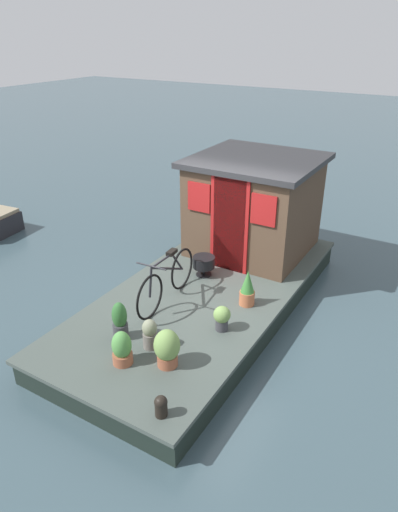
{
  "coord_description": "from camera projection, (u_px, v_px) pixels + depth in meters",
  "views": [
    {
      "loc": [
        -5.71,
        -3.29,
        4.35
      ],
      "look_at": [
        -0.2,
        0.0,
        1.13
      ],
      "focal_mm": 32.26,
      "sensor_mm": 36.0,
      "label": 1
    }
  ],
  "objects": [
    {
      "name": "potted_plant_basil",
      "position": [
        247.0,
        289.0,
        7.11
      ],
      "size": [
        0.24,
        0.24,
        0.59
      ],
      "color": "#B2603D",
      "rests_on": "houseboat_deck"
    },
    {
      "name": "potted_plant_succulent",
      "position": [
        150.0,
        334.0,
        6.17
      ],
      "size": [
        0.2,
        0.2,
        0.44
      ],
      "color": "slate",
      "rests_on": "houseboat_deck"
    },
    {
      "name": "bicycle",
      "position": [
        167.0,
        280.0,
        7.13
      ],
      "size": [
        1.68,
        0.5,
        0.84
      ],
      "color": "black",
      "rests_on": "houseboat_deck"
    },
    {
      "name": "houseboat_cabin",
      "position": [
        254.0,
        205.0,
        8.63
      ],
      "size": [
        2.18,
        2.23,
        1.81
      ],
      "color": "#4C3828",
      "rests_on": "houseboat_deck"
    },
    {
      "name": "houseboat_deck",
      "position": [
        205.0,
        300.0,
        7.74
      ],
      "size": [
        5.86,
        2.64,
        0.43
      ],
      "color": "#424C47",
      "rests_on": "ground_plane"
    },
    {
      "name": "charcoal_grill",
      "position": [
        204.0,
        263.0,
        7.97
      ],
      "size": [
        0.38,
        0.38,
        0.35
      ],
      "color": "black",
      "rests_on": "houseboat_deck"
    },
    {
      "name": "mooring_bollard",
      "position": [
        161.0,
        406.0,
        5.11
      ],
      "size": [
        0.15,
        0.15,
        0.27
      ],
      "color": "black",
      "rests_on": "houseboat_deck"
    },
    {
      "name": "potted_plant_lavender",
      "position": [
        122.0,
        349.0,
        5.88
      ],
      "size": [
        0.26,
        0.26,
        0.48
      ],
      "color": "#935138",
      "rests_on": "houseboat_deck"
    },
    {
      "name": "potted_plant_rosemary",
      "position": [
        120.0,
        321.0,
        6.34
      ],
      "size": [
        0.22,
        0.22,
        0.57
      ],
      "color": "#38383D",
      "rests_on": "houseboat_deck"
    },
    {
      "name": "potted_plant_ivy",
      "position": [
        222.0,
        317.0,
        6.54
      ],
      "size": [
        0.25,
        0.25,
        0.38
      ],
      "color": "#38383D",
      "rests_on": "houseboat_deck"
    },
    {
      "name": "ground_plane",
      "position": [
        205.0,
        310.0,
        7.84
      ],
      "size": [
        60.0,
        60.0,
        0.0
      ],
      "primitive_type": "plane",
      "color": "#384C54"
    },
    {
      "name": "potted_plant_mint",
      "position": [
        167.0,
        348.0,
        5.82
      ],
      "size": [
        0.34,
        0.34,
        0.53
      ],
      "color": "#935138",
      "rests_on": "houseboat_deck"
    }
  ]
}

